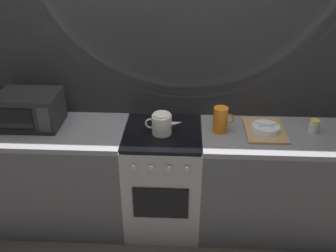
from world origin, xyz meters
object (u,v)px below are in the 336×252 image
at_px(dish_pile, 265,129).
at_px(stove_unit, 163,179).
at_px(pitcher, 221,120).
at_px(kettle, 162,124).
at_px(spice_jar, 314,126).
at_px(microwave, 30,109).

bearing_deg(dish_pile, stove_unit, -177.46).
distance_m(stove_unit, pitcher, 0.70).
bearing_deg(kettle, spice_jar, 3.61).
distance_m(pitcher, spice_jar, 0.71).
bearing_deg(dish_pile, kettle, -175.75).
xyz_separation_m(microwave, kettle, (1.03, -0.09, -0.05)).
height_order(microwave, kettle, microwave).
relative_size(stove_unit, microwave, 1.96).
bearing_deg(pitcher, spice_jar, 1.68).
bearing_deg(spice_jar, microwave, 179.67).
height_order(pitcher, dish_pile, pitcher).
xyz_separation_m(stove_unit, kettle, (-0.00, -0.02, 0.53)).
height_order(microwave, dish_pile, microwave).
height_order(stove_unit, pitcher, pitcher).
bearing_deg(microwave, dish_pile, -0.84).
bearing_deg(stove_unit, pitcher, 3.68).
xyz_separation_m(stove_unit, microwave, (-1.04, 0.06, 0.59)).
bearing_deg(microwave, kettle, -4.73).
relative_size(stove_unit, pitcher, 4.50).
distance_m(microwave, spice_jar, 2.19).
bearing_deg(pitcher, kettle, -173.30).
height_order(microwave, pitcher, microwave).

